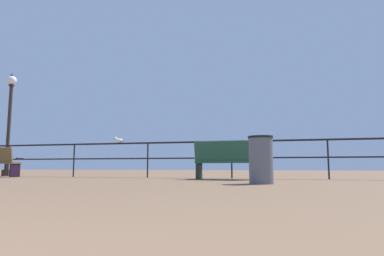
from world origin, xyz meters
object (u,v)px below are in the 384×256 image
seagull_on_rail (118,140)px  trash_bin (261,160)px  lamppost_left (9,116)px  bench_near_left (226,159)px

seagull_on_rail → trash_bin: size_ratio=0.41×
lamppost_left → seagull_on_rail: 4.63m
lamppost_left → seagull_on_rail: (4.51, -0.33, -0.98)m
trash_bin → lamppost_left: bearing=160.9°
bench_near_left → lamppost_left: lamppost_left is taller
seagull_on_rail → lamppost_left: bearing=175.8°
lamppost_left → seagull_on_rail: lamppost_left is taller
lamppost_left → seagull_on_rail: bearing=-4.2°
bench_near_left → lamppost_left: size_ratio=0.44×
bench_near_left → trash_bin: (0.98, -1.93, -0.06)m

